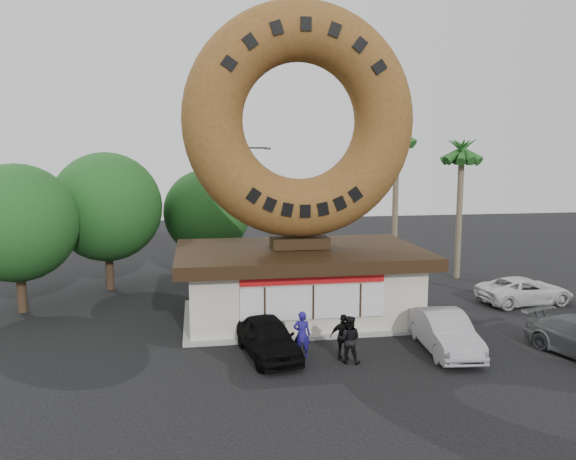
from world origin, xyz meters
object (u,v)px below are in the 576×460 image
(donut_shop, at_px, (299,280))
(person_left, at_px, (302,335))
(car_silver, at_px, (445,332))
(giant_donut, at_px, (300,121))
(person_right, at_px, (344,337))
(car_black, at_px, (268,337))
(car_white, at_px, (525,291))
(person_center, at_px, (349,339))
(street_lamp, at_px, (241,203))

(donut_shop, bearing_deg, person_left, -99.49)
(car_silver, bearing_deg, giant_donut, 136.77)
(person_right, distance_m, car_black, 2.85)
(person_left, relative_size, person_right, 1.02)
(car_white, bearing_deg, donut_shop, 87.51)
(giant_donut, height_order, car_silver, giant_donut)
(giant_donut, relative_size, car_silver, 2.26)
(car_silver, xyz_separation_m, car_white, (7.00, 5.79, -0.09))
(person_center, height_order, car_white, person_center)
(person_left, distance_m, person_right, 1.56)
(donut_shop, bearing_deg, car_white, 2.49)
(person_center, bearing_deg, donut_shop, -60.02)
(street_lamp, bearing_deg, donut_shop, -79.50)
(giant_donut, distance_m, person_center, 10.06)
(car_black, relative_size, car_white, 0.89)
(giant_donut, distance_m, car_white, 14.41)
(person_left, xyz_separation_m, person_right, (1.48, -0.50, -0.02))
(giant_donut, distance_m, person_right, 9.89)
(person_center, bearing_deg, person_right, -43.77)
(street_lamp, bearing_deg, car_black, -90.84)
(street_lamp, xyz_separation_m, car_white, (13.60, -9.50, -3.81))
(giant_donut, height_order, person_right, giant_donut)
(giant_donut, bearing_deg, donut_shop, -90.00)
(car_silver, bearing_deg, person_center, -166.76)
(donut_shop, distance_m, car_white, 11.81)
(street_lamp, relative_size, car_silver, 1.73)
(giant_donut, relative_size, car_black, 2.43)
(car_silver, height_order, car_white, car_silver)
(giant_donut, height_order, person_center, giant_donut)
(giant_donut, xyz_separation_m, person_center, (0.76, -5.88, -8.12))
(person_left, bearing_deg, car_white, -142.10)
(street_lamp, relative_size, car_white, 1.66)
(person_center, bearing_deg, car_silver, -149.03)
(person_right, bearing_deg, donut_shop, -61.01)
(street_lamp, distance_m, person_right, 16.20)
(person_left, xyz_separation_m, car_black, (-1.22, 0.38, -0.16))
(donut_shop, distance_m, person_left, 5.22)
(person_left, distance_m, car_black, 1.29)
(street_lamp, bearing_deg, person_left, -86.18)
(person_center, xyz_separation_m, car_white, (10.99, 6.38, -0.22))
(car_black, height_order, car_silver, car_silver)
(person_center, relative_size, person_right, 1.01)
(person_right, height_order, car_silver, person_right)
(giant_donut, bearing_deg, street_lamp, 100.51)
(car_black, bearing_deg, car_white, 11.31)
(street_lamp, height_order, car_silver, street_lamp)
(donut_shop, distance_m, car_silver, 7.17)
(street_lamp, distance_m, car_black, 15.18)
(donut_shop, xyz_separation_m, person_left, (-0.85, -5.08, -0.87))
(car_black, bearing_deg, car_silver, -14.25)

